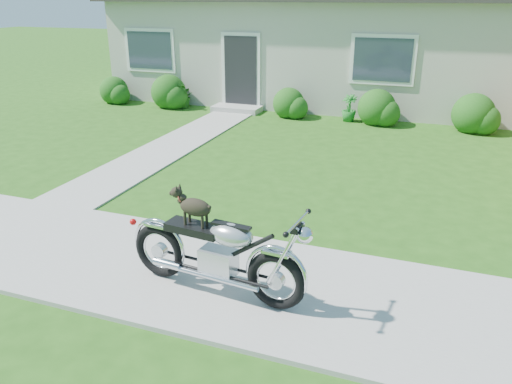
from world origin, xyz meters
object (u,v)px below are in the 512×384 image
motorcycle_with_dog (217,251)px  potted_plant_right (349,108)px  house (317,29)px  potted_plant_left (184,96)px

motorcycle_with_dog → potted_plant_right: bearing=96.8°
house → motorcycle_with_dog: (1.93, -12.34, -1.60)m
house → potted_plant_left: 5.01m
potted_plant_left → motorcycle_with_dog: size_ratio=0.33×
potted_plant_left → motorcycle_with_dog: 10.26m
house → motorcycle_with_dog: size_ratio=5.67×
potted_plant_left → potted_plant_right: size_ratio=1.02×
house → potted_plant_right: 4.28m
potted_plant_left → potted_plant_right: bearing=0.0°
potted_plant_right → motorcycle_with_dog: motorcycle_with_dog is taller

